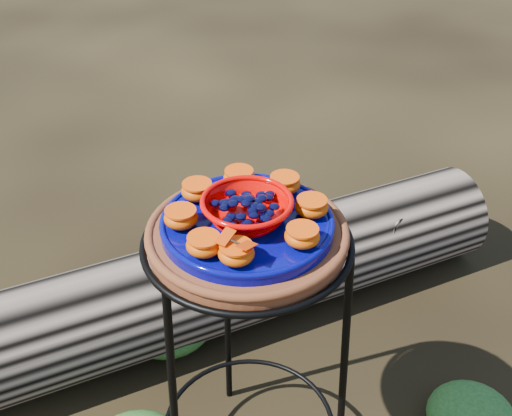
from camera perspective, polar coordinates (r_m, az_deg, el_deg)
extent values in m
cylinder|color=brown|center=(1.20, -0.78, -2.48)|extent=(0.37, 0.37, 0.03)
cylinder|color=#000136|center=(1.18, -0.79, -1.49)|extent=(0.32, 0.32, 0.02)
ellipsoid|color=#AC3100|center=(1.07, -1.76, -4.04)|extent=(0.06, 0.06, 0.03)
ellipsoid|color=#AC3100|center=(1.11, 4.12, -2.52)|extent=(0.06, 0.06, 0.03)
ellipsoid|color=#AC3100|center=(1.19, 4.96, 0.09)|extent=(0.06, 0.06, 0.03)
ellipsoid|color=#AC3100|center=(1.25, 2.56, 2.15)|extent=(0.06, 0.06, 0.03)
ellipsoid|color=#AC3100|center=(1.27, -1.51, 2.71)|extent=(0.06, 0.06, 0.03)
ellipsoid|color=#AC3100|center=(1.23, -5.24, 1.54)|extent=(0.06, 0.06, 0.03)
ellipsoid|color=#AC3100|center=(1.16, -6.68, -0.87)|extent=(0.06, 0.06, 0.03)
ellipsoid|color=#AC3100|center=(1.09, -4.64, -3.29)|extent=(0.06, 0.06, 0.03)
ellipsoid|color=#174516|center=(1.97, -7.92, -9.76)|extent=(0.28, 0.28, 0.14)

